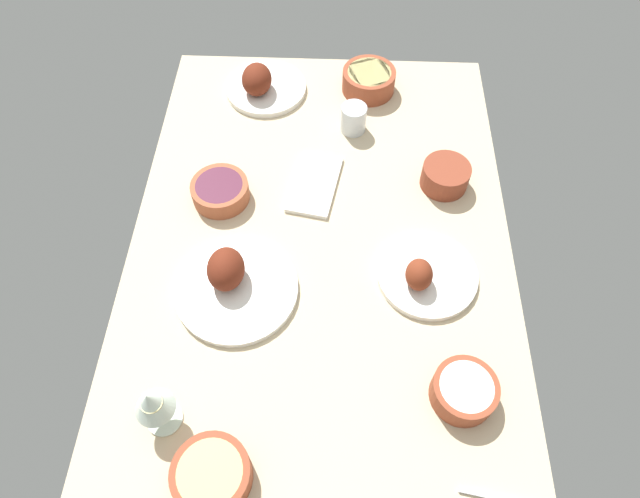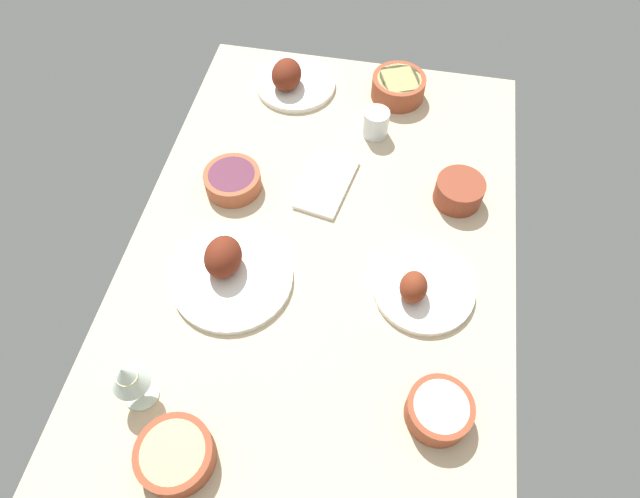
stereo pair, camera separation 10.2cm
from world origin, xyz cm
name	(u,v)px [view 2 (the right image)]	position (x,y,z in cm)	size (l,w,h in cm)	color
dining_table	(320,258)	(0.00, 0.00, 2.00)	(140.00, 90.00, 4.00)	#C6B28E
plate_far_side	(229,270)	(9.76, -18.92, 6.61)	(27.43, 27.43, 9.99)	white
plate_center_main	(421,288)	(5.82, 23.83, 5.87)	(22.75, 22.75, 8.38)	white
plate_near_viewer	(292,80)	(-54.60, -18.73, 6.86)	(22.96, 22.96, 9.40)	white
bowl_onions	(233,180)	(-15.67, -25.26, 6.70)	(14.15, 14.15, 4.94)	#A35133
bowl_pasta	(175,455)	(49.92, -17.59, 6.93)	(14.49, 14.49, 5.37)	brown
bowl_cream	(439,410)	(32.60, 29.51, 7.15)	(12.85, 12.85, 5.81)	brown
bowl_potatoes	(398,86)	(-56.88, 11.59, 7.47)	(14.99, 14.99, 6.42)	brown
bowl_soup	(459,191)	(-22.27, 30.45, 7.39)	(11.91, 11.91, 6.27)	brown
wine_glass	(128,377)	(39.53, -28.76, 13.93)	(7.60, 7.60, 14.00)	silver
water_tumbler	(376,123)	(-40.88, 7.37, 7.83)	(6.88, 6.88, 7.65)	silver
folded_napkin	(327,184)	(-20.49, -2.15, 4.60)	(19.88, 10.73, 1.20)	white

